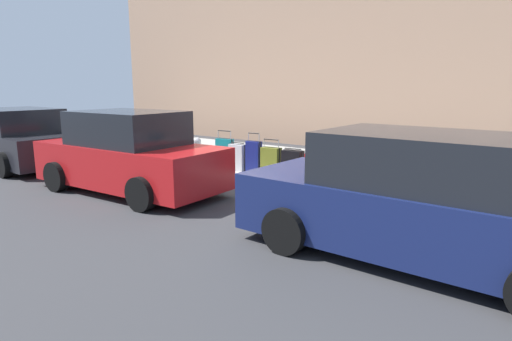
{
  "coord_description": "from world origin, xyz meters",
  "views": [
    {
      "loc": [
        -6.39,
        7.39,
        2.24
      ],
      "look_at": [
        -1.24,
        0.57,
        0.53
      ],
      "focal_mm": 29.97,
      "sensor_mm": 36.0,
      "label": 1
    }
  ],
  "objects_px": {
    "suitcase_navy_0": "(411,179)",
    "suitcase_teal_9": "(225,153)",
    "suitcase_maroon_3": "(334,172)",
    "suitcase_black_5": "(293,164)",
    "suitcase_silver_8": "(238,157)",
    "parked_car_charcoal_2": "(19,139)",
    "suitcase_red_4": "(315,167)",
    "suitcase_olive_6": "(271,162)",
    "suitcase_teal_2": "(359,169)",
    "bollard_post": "(175,150)",
    "fire_hydrant": "(197,150)",
    "parked_car_red_1": "(129,155)",
    "parked_car_navy_0": "(420,201)",
    "suitcase_silver_1": "(381,178)",
    "suitcase_navy_7": "(254,157)",
    "parking_meter": "(472,157)"
  },
  "relations": [
    {
      "from": "fire_hydrant",
      "to": "parked_car_red_1",
      "type": "relative_size",
      "value": 0.17
    },
    {
      "from": "suitcase_olive_6",
      "to": "parked_car_red_1",
      "type": "height_order",
      "value": "parked_car_red_1"
    },
    {
      "from": "bollard_post",
      "to": "parked_car_charcoal_2",
      "type": "xyz_separation_m",
      "value": [
        3.61,
        2.52,
        0.27
      ]
    },
    {
      "from": "suitcase_red_4",
      "to": "suitcase_silver_8",
      "type": "xyz_separation_m",
      "value": [
        2.11,
        0.12,
        0.03
      ]
    },
    {
      "from": "suitcase_navy_0",
      "to": "suitcase_navy_7",
      "type": "distance_m",
      "value": 3.76
    },
    {
      "from": "suitcase_navy_7",
      "to": "suitcase_silver_8",
      "type": "xyz_separation_m",
      "value": [
        0.5,
        -0.02,
        -0.06
      ]
    },
    {
      "from": "suitcase_teal_9",
      "to": "parking_meter",
      "type": "distance_m",
      "value": 5.8
    },
    {
      "from": "suitcase_silver_1",
      "to": "suitcase_olive_6",
      "type": "distance_m",
      "value": 2.69
    },
    {
      "from": "suitcase_black_5",
      "to": "suitcase_maroon_3",
      "type": "bearing_deg",
      "value": 178.06
    },
    {
      "from": "suitcase_teal_2",
      "to": "suitcase_silver_8",
      "type": "relative_size",
      "value": 1.45
    },
    {
      "from": "suitcase_teal_2",
      "to": "parked_car_red_1",
      "type": "bearing_deg",
      "value": 34.33
    },
    {
      "from": "suitcase_black_5",
      "to": "parked_car_charcoal_2",
      "type": "xyz_separation_m",
      "value": [
        7.37,
        2.68,
        0.29
      ]
    },
    {
      "from": "suitcase_red_4",
      "to": "bollard_post",
      "type": "relative_size",
      "value": 1.35
    },
    {
      "from": "parked_car_red_1",
      "to": "parked_car_charcoal_2",
      "type": "distance_m",
      "value": 4.98
    },
    {
      "from": "suitcase_navy_0",
      "to": "suitcase_silver_1",
      "type": "xyz_separation_m",
      "value": [
        0.56,
        0.03,
        -0.04
      ]
    },
    {
      "from": "suitcase_silver_8",
      "to": "bollard_post",
      "type": "bearing_deg",
      "value": 2.75
    },
    {
      "from": "suitcase_navy_7",
      "to": "parked_car_navy_0",
      "type": "relative_size",
      "value": 0.21
    },
    {
      "from": "suitcase_navy_0",
      "to": "suitcase_teal_9",
      "type": "height_order",
      "value": "suitcase_teal_9"
    },
    {
      "from": "suitcase_red_4",
      "to": "suitcase_olive_6",
      "type": "distance_m",
      "value": 1.11
    },
    {
      "from": "parked_car_red_1",
      "to": "suitcase_silver_8",
      "type": "bearing_deg",
      "value": -107.49
    },
    {
      "from": "parking_meter",
      "to": "parked_car_charcoal_2",
      "type": "distance_m",
      "value": 11.42
    },
    {
      "from": "suitcase_maroon_3",
      "to": "suitcase_black_5",
      "type": "xyz_separation_m",
      "value": [
        1.07,
        -0.04,
        0.05
      ]
    },
    {
      "from": "suitcase_maroon_3",
      "to": "suitcase_red_4",
      "type": "distance_m",
      "value": 0.54
    },
    {
      "from": "parked_car_navy_0",
      "to": "bollard_post",
      "type": "bearing_deg",
      "value": -18.85
    },
    {
      "from": "parking_meter",
      "to": "parked_car_charcoal_2",
      "type": "xyz_separation_m",
      "value": [
        11.04,
        2.92,
        -0.21
      ]
    },
    {
      "from": "suitcase_navy_0",
      "to": "suitcase_navy_7",
      "type": "relative_size",
      "value": 0.75
    },
    {
      "from": "suitcase_navy_0",
      "to": "fire_hydrant",
      "type": "distance_m",
      "value": 5.73
    },
    {
      "from": "suitcase_red_4",
      "to": "bollard_post",
      "type": "distance_m",
      "value": 4.31
    },
    {
      "from": "suitcase_silver_8",
      "to": "suitcase_teal_9",
      "type": "bearing_deg",
      "value": -12.34
    },
    {
      "from": "suitcase_silver_1",
      "to": "suitcase_teal_2",
      "type": "relative_size",
      "value": 0.84
    },
    {
      "from": "suitcase_silver_1",
      "to": "parked_car_navy_0",
      "type": "height_order",
      "value": "parked_car_navy_0"
    },
    {
      "from": "bollard_post",
      "to": "suitcase_teal_2",
      "type": "bearing_deg",
      "value": -177.83
    },
    {
      "from": "suitcase_red_4",
      "to": "suitcase_silver_8",
      "type": "relative_size",
      "value": 1.31
    },
    {
      "from": "suitcase_silver_1",
      "to": "parked_car_red_1",
      "type": "relative_size",
      "value": 0.2
    },
    {
      "from": "suitcase_navy_7",
      "to": "suitcase_silver_8",
      "type": "relative_size",
      "value": 1.38
    },
    {
      "from": "suitcase_navy_0",
      "to": "suitcase_silver_1",
      "type": "height_order",
      "value": "suitcase_silver_1"
    },
    {
      "from": "suitcase_navy_0",
      "to": "parked_car_red_1",
      "type": "distance_m",
      "value": 5.74
    },
    {
      "from": "suitcase_silver_8",
      "to": "parked_car_navy_0",
      "type": "bearing_deg",
      "value": 153.16
    },
    {
      "from": "suitcase_maroon_3",
      "to": "parked_car_red_1",
      "type": "bearing_deg",
      "value": 37.37
    },
    {
      "from": "suitcase_silver_8",
      "to": "parked_car_charcoal_2",
      "type": "bearing_deg",
      "value": 24.33
    },
    {
      "from": "suitcase_navy_7",
      "to": "parking_meter",
      "type": "bearing_deg",
      "value": -176.25
    },
    {
      "from": "bollard_post",
      "to": "parked_car_charcoal_2",
      "type": "bearing_deg",
      "value": 34.88
    },
    {
      "from": "suitcase_silver_8",
      "to": "parked_car_red_1",
      "type": "bearing_deg",
      "value": 72.51
    },
    {
      "from": "suitcase_black_5",
      "to": "bollard_post",
      "type": "distance_m",
      "value": 3.76
    },
    {
      "from": "suitcase_olive_6",
      "to": "fire_hydrant",
      "type": "bearing_deg",
      "value": -1.1
    },
    {
      "from": "suitcase_navy_7",
      "to": "suitcase_teal_9",
      "type": "height_order",
      "value": "suitcase_navy_7"
    },
    {
      "from": "suitcase_teal_2",
      "to": "suitcase_maroon_3",
      "type": "height_order",
      "value": "suitcase_teal_2"
    },
    {
      "from": "parking_meter",
      "to": "parked_car_charcoal_2",
      "type": "height_order",
      "value": "parked_car_charcoal_2"
    },
    {
      "from": "suitcase_olive_6",
      "to": "bollard_post",
      "type": "xyz_separation_m",
      "value": [
        3.2,
        0.1,
        0.01
      ]
    },
    {
      "from": "suitcase_red_4",
      "to": "parked_car_charcoal_2",
      "type": "height_order",
      "value": "parked_car_charcoal_2"
    }
  ]
}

